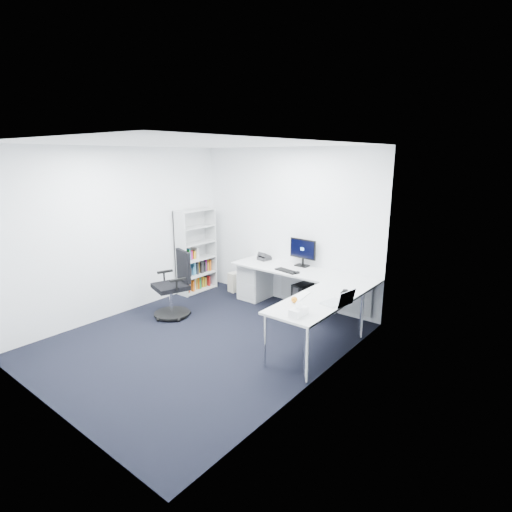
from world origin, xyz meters
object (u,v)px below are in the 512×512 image
Objects in this scene: monitor at (302,252)px; bookshelf at (196,251)px; laptop at (334,295)px; task_chair at (170,285)px; l_desk at (289,297)px.

bookshelf is at bearing -162.08° from monitor.
monitor reaches higher than laptop.
monitor reaches higher than task_chair.
laptop is at bearing -12.42° from bookshelf.
monitor is 1.78m from laptop.
laptop is (1.26, -1.26, -0.13)m from monitor.
monitor is (1.43, 1.68, 0.43)m from task_chair.
laptop is at bearing -31.15° from l_desk.
laptop is (2.68, 0.42, 0.30)m from task_chair.
l_desk is at bearing 53.21° from task_chair.
l_desk is 7.79× the size of laptop.
bookshelf is at bearing 136.15° from task_chair.
l_desk is at bearing -73.30° from monitor.
monitor is at bearing 67.92° from task_chair.
bookshelf reaches higher than task_chair.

